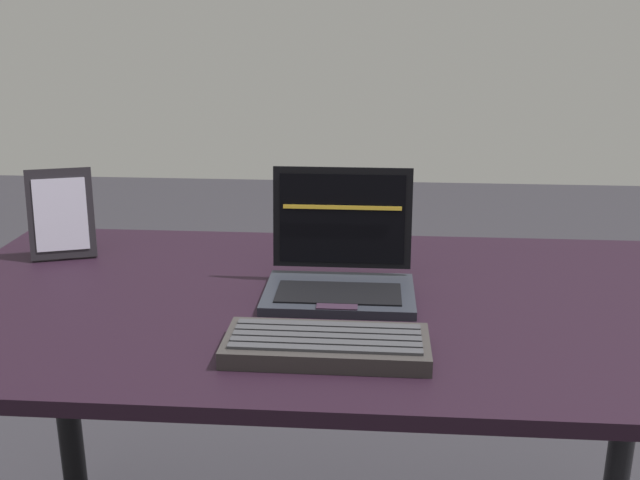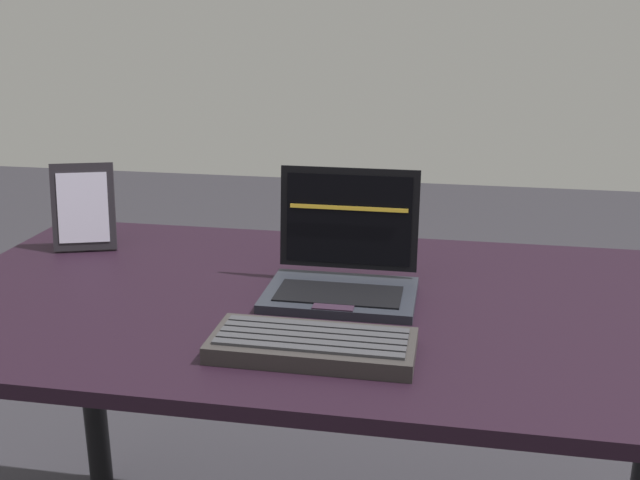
# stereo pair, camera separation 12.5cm
# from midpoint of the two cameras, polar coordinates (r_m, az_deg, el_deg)

# --- Properties ---
(desk) EXTENTS (1.45, 0.78, 0.70)m
(desk) POSITION_cam_midpoint_polar(r_m,az_deg,el_deg) (1.35, -1.91, -8.56)
(desk) COLOR black
(desk) RESTS_ON ground
(laptop_front) EXTENTS (0.27, 0.21, 0.22)m
(laptop_front) POSITION_cam_midpoint_polar(r_m,az_deg,el_deg) (1.31, -1.14, -2.35)
(laptop_front) COLOR #242730
(laptop_front) RESTS_ON desk
(external_keyboard) EXTENTS (0.31, 0.13, 0.03)m
(external_keyboard) POSITION_cam_midpoint_polar(r_m,az_deg,el_deg) (1.10, -2.77, -8.22)
(external_keyboard) COLOR #302C2C
(external_keyboard) RESTS_ON desk
(photo_frame) EXTENTS (0.14, 0.09, 0.18)m
(photo_frame) POSITION_cam_midpoint_polar(r_m,az_deg,el_deg) (1.60, -21.61, 1.84)
(photo_frame) COLOR black
(photo_frame) RESTS_ON desk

